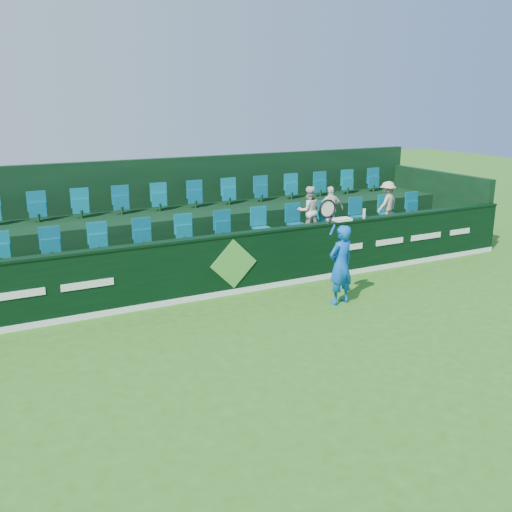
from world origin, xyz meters
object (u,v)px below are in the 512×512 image
towel (342,219)px  drinks_bottle (364,213)px  spectator_left (309,211)px  spectator_middle (331,209)px  tennis_player (341,264)px  spectator_right (387,203)px

towel → drinks_bottle: drinks_bottle is taller
spectator_left → spectator_middle: size_ratio=1.04×
spectator_left → towel: spectator_left is taller
towel → spectator_middle: bearing=68.9°
spectator_middle → spectator_left: bearing=9.5°
spectator_left → towel: bearing=109.8°
drinks_bottle → tennis_player: bearing=-138.2°
tennis_player → spectator_middle: size_ratio=1.96×
spectator_left → spectator_right: size_ratio=1.03×
towel → drinks_bottle: (0.64, 0.00, 0.09)m
towel → tennis_player: bearing=-126.0°
spectator_middle → spectator_right: spectator_right is taller
tennis_player → spectator_left: tennis_player is taller
spectator_left → drinks_bottle: size_ratio=5.27×
spectator_left → spectator_middle: (0.67, 0.00, -0.02)m
spectator_right → drinks_bottle: bearing=14.9°
spectator_left → spectator_right: (2.52, 0.00, -0.02)m
tennis_player → drinks_bottle: tennis_player is taller
spectator_middle → spectator_right: 1.85m
spectator_left → tennis_player: bearing=78.8°
spectator_left → spectator_middle: bearing=-172.3°
spectator_middle → towel: 1.20m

